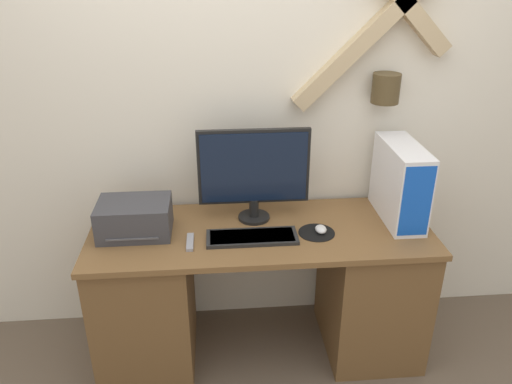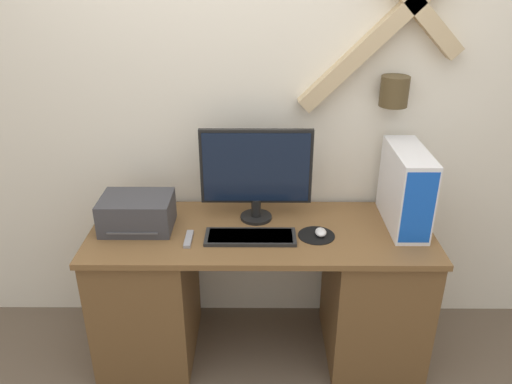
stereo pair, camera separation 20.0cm
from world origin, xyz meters
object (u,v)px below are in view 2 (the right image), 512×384
monitor (256,170)px  remote_control (189,239)px  keyboard (250,237)px  computer_tower (406,188)px  printer (137,213)px  mouse (321,232)px

monitor → remote_control: monitor is taller
monitor → keyboard: bearing=-97.1°
computer_tower → remote_control: 1.11m
monitor → printer: (-0.60, -0.10, -0.19)m
monitor → mouse: bearing=-29.9°
keyboard → printer: (-0.57, 0.11, 0.07)m
keyboard → remote_control: bearing=-176.5°
keyboard → monitor: bearing=82.9°
computer_tower → keyboard: bearing=-168.6°
computer_tower → printer: 1.35m
printer → remote_control: 0.31m
computer_tower → remote_control: bearing=-170.8°
monitor → printer: bearing=-170.3°
keyboard → printer: printer is taller
mouse → printer: 0.92m
keyboard → mouse: bearing=4.7°
keyboard → computer_tower: computer_tower is taller
computer_tower → remote_control: (-1.07, -0.17, -0.19)m
keyboard → mouse: mouse is taller
monitor → mouse: monitor is taller
mouse → computer_tower: computer_tower is taller
monitor → computer_tower: bearing=-4.3°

